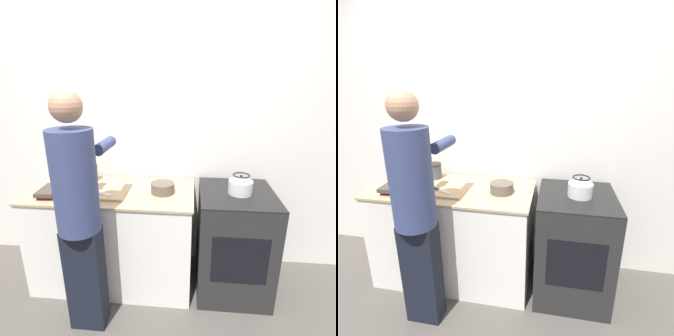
{
  "view_description": "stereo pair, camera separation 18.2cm",
  "coord_description": "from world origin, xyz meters",
  "views": [
    {
      "loc": [
        0.34,
        -1.7,
        1.79
      ],
      "look_at": [
        0.16,
        0.23,
        1.15
      ],
      "focal_mm": 28.0,
      "sensor_mm": 36.0,
      "label": 1
    },
    {
      "loc": [
        0.52,
        -1.68,
        1.79
      ],
      "look_at": [
        0.16,
        0.23,
        1.15
      ],
      "focal_mm": 28.0,
      "sensor_mm": 36.0,
      "label": 2
    }
  ],
  "objects": [
    {
      "name": "bowl_prep",
      "position": [
        0.11,
        0.32,
        0.95
      ],
      "size": [
        0.2,
        0.2,
        0.09
      ],
      "color": "brown",
      "rests_on": "counter"
    },
    {
      "name": "bowl_mixing",
      "position": [
        -0.85,
        0.45,
        0.94
      ],
      "size": [
        0.16,
        0.16,
        0.08
      ],
      "color": "silver",
      "rests_on": "counter"
    },
    {
      "name": "kettle",
      "position": [
        0.74,
        0.31,
        0.99
      ],
      "size": [
        0.19,
        0.19,
        0.16
      ],
      "color": "silver",
      "rests_on": "oven"
    },
    {
      "name": "wall_back",
      "position": [
        0.0,
        0.73,
        1.3
      ],
      "size": [
        8.0,
        0.05,
        2.6
      ],
      "color": "silver",
      "rests_on": "ground_plane"
    },
    {
      "name": "ground_plane",
      "position": [
        0.0,
        0.0,
        0.0
      ],
      "size": [
        12.0,
        12.0,
        0.0
      ],
      "primitive_type": "plane",
      "color": "#4C4742"
    },
    {
      "name": "person",
      "position": [
        -0.41,
        -0.18,
        0.97
      ],
      "size": [
        0.33,
        0.57,
        1.75
      ],
      "color": "black",
      "rests_on": "ground_plane"
    },
    {
      "name": "counter",
      "position": [
        -0.34,
        0.33,
        0.45
      ],
      "size": [
        1.42,
        0.68,
        0.9
      ],
      "color": "silver",
      "rests_on": "ground_plane"
    },
    {
      "name": "knife",
      "position": [
        -0.4,
        0.22,
        0.92
      ],
      "size": [
        0.22,
        0.11,
        0.01
      ],
      "rotation": [
        0.0,
        0.0,
        -0.39
      ],
      "color": "silver",
      "rests_on": "cutting_board"
    },
    {
      "name": "cutting_board",
      "position": [
        -0.37,
        0.2,
        0.91
      ],
      "size": [
        0.36,
        0.19,
        0.02
      ],
      "color": "tan",
      "rests_on": "counter"
    },
    {
      "name": "oven",
      "position": [
        0.73,
        0.33,
        0.46
      ],
      "size": [
        0.61,
        0.66,
        0.93
      ],
      "color": "black",
      "rests_on": "ground_plane"
    },
    {
      "name": "canister_jar",
      "position": [
        -0.61,
        0.54,
        0.98
      ],
      "size": [
        0.14,
        0.14,
        0.15
      ],
      "color": "#4C4C51",
      "rests_on": "counter"
    },
    {
      "name": "book_stack",
      "position": [
        -0.81,
        0.19,
        0.93
      ],
      "size": [
        0.17,
        0.26,
        0.06
      ],
      "color": "maroon",
      "rests_on": "counter"
    }
  ]
}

